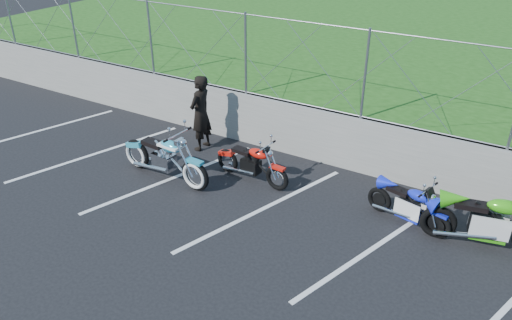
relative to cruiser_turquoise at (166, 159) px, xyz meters
The scene contains 10 objects.
ground 2.71m from the cruiser_turquoise, 19.84° to the right, with size 90.00×90.00×0.00m, color black.
retaining_wall 3.61m from the cruiser_turquoise, 46.05° to the left, with size 30.00×0.22×1.30m, color slate.
grass_field 12.84m from the cruiser_turquoise, 78.76° to the left, with size 30.00×20.00×1.30m, color #1F4E15.
chain_link_fence 4.03m from the cruiser_turquoise, 46.05° to the left, with size 28.00×0.03×2.00m.
parking_lines 3.74m from the cruiser_turquoise, ahead, with size 18.29×4.31×0.01m.
cruiser_turquoise is the anchor object (origin of this frame).
naked_orange 1.94m from the cruiser_turquoise, 28.23° to the left, with size 1.94×0.66×0.97m.
sportbike_green 6.64m from the cruiser_turquoise, ahead, with size 2.23×0.79×1.17m.
sportbike_blue 5.27m from the cruiser_turquoise, 11.54° to the left, with size 1.75×0.65×0.92m.
person_standing 1.73m from the cruiser_turquoise, 97.97° to the left, with size 0.70×0.46×1.91m, color black.
Camera 1 is at (4.25, -6.44, 5.72)m, focal length 35.00 mm.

